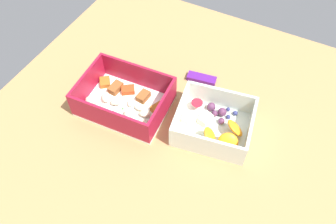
% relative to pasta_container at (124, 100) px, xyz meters
% --- Properties ---
extents(table_surface, '(0.80, 0.80, 0.02)m').
position_rel_pasta_container_xyz_m(table_surface, '(0.11, 0.02, -0.03)').
color(table_surface, '#9E7547').
rests_on(table_surface, ground).
extents(pasta_container, '(0.20, 0.15, 0.07)m').
position_rel_pasta_container_xyz_m(pasta_container, '(0.00, 0.00, 0.00)').
color(pasta_container, white).
rests_on(pasta_container, table_surface).
extents(fruit_bowl, '(0.18, 0.16, 0.06)m').
position_rel_pasta_container_xyz_m(fruit_bowl, '(0.21, 0.03, -0.00)').
color(fruit_bowl, silver).
rests_on(fruit_bowl, table_surface).
extents(candy_bar, '(0.07, 0.03, 0.01)m').
position_rel_pasta_container_xyz_m(candy_bar, '(0.12, 0.15, -0.02)').
color(candy_bar, '#51197A').
rests_on(candy_bar, table_surface).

